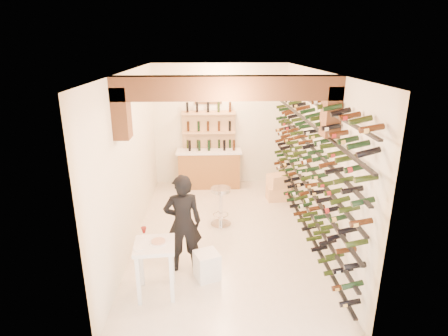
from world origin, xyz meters
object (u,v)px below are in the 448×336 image
(tasting_table, at_px, (155,253))
(chrome_barstool, at_px, (221,204))
(crate_lower, at_px, (279,193))
(wine_rack, at_px, (304,160))
(white_stool, at_px, (207,265))
(back_counter, at_px, (209,167))
(person, at_px, (183,223))

(tasting_table, height_order, chrome_barstool, tasting_table)
(chrome_barstool, distance_m, crate_lower, 1.98)
(chrome_barstool, height_order, crate_lower, chrome_barstool)
(wine_rack, bearing_deg, crate_lower, 94.47)
(chrome_barstool, bearing_deg, white_stool, -98.72)
(back_counter, bearing_deg, person, -96.50)
(tasting_table, bearing_deg, wine_rack, 30.19)
(wine_rack, bearing_deg, person, -152.12)
(white_stool, relative_size, chrome_barstool, 0.54)
(back_counter, xyz_separation_m, person, (-0.44, -3.85, 0.32))
(white_stool, xyz_separation_m, person, (-0.39, 0.28, 0.62))
(person, distance_m, chrome_barstool, 1.75)
(back_counter, distance_m, chrome_barstool, 2.28)
(person, bearing_deg, chrome_barstool, -121.14)
(person, xyz_separation_m, chrome_barstool, (0.67, 1.58, -0.36))
(back_counter, bearing_deg, crate_lower, -29.76)
(white_stool, xyz_separation_m, chrome_barstool, (0.29, 1.86, 0.26))
(back_counter, distance_m, tasting_table, 4.58)
(back_counter, bearing_deg, tasting_table, -100.31)
(back_counter, height_order, white_stool, back_counter)
(crate_lower, bearing_deg, back_counter, 150.24)
(back_counter, relative_size, crate_lower, 2.98)
(back_counter, bearing_deg, wine_rack, -55.34)
(back_counter, height_order, crate_lower, back_counter)
(chrome_barstool, bearing_deg, back_counter, 95.90)
(tasting_table, xyz_separation_m, white_stool, (0.77, 0.37, -0.48))
(back_counter, relative_size, person, 1.00)
(back_counter, relative_size, chrome_barstool, 2.02)
(white_stool, distance_m, chrome_barstool, 1.90)
(back_counter, xyz_separation_m, tasting_table, (-0.82, -4.50, 0.17))
(person, bearing_deg, tasting_table, 51.66)
(wine_rack, relative_size, person, 3.35)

